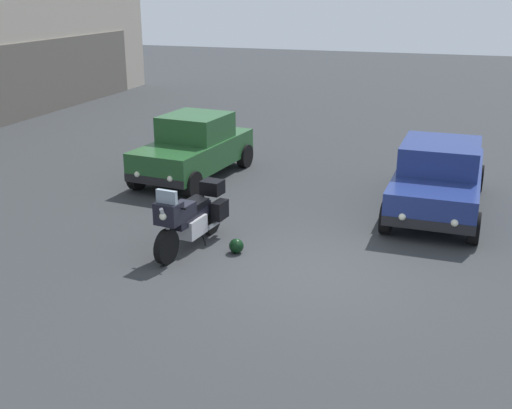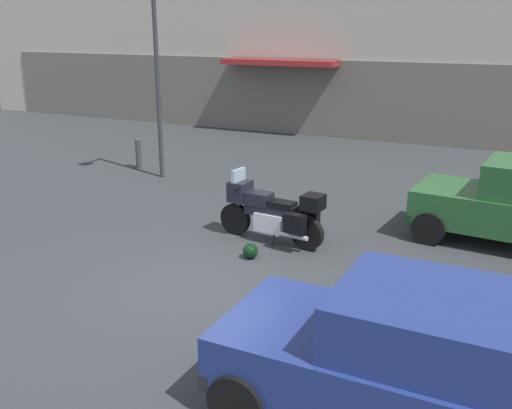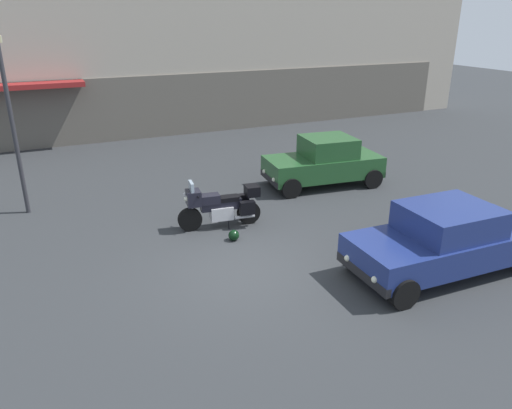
{
  "view_description": "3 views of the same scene",
  "coord_description": "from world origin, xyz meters",
  "px_view_note": "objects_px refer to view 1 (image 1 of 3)",
  "views": [
    {
      "loc": [
        -9.88,
        -2.29,
        4.72
      ],
      "look_at": [
        -0.2,
        0.94,
        1.2
      ],
      "focal_mm": 44.27,
      "sensor_mm": 36.0,
      "label": 1
    },
    {
      "loc": [
        4.59,
        -7.27,
        4.08
      ],
      "look_at": [
        0.65,
        1.09,
        1.18
      ],
      "focal_mm": 40.72,
      "sensor_mm": 36.0,
      "label": 2
    },
    {
      "loc": [
        -3.78,
        -8.97,
        5.41
      ],
      "look_at": [
        0.73,
        0.99,
        1.1
      ],
      "focal_mm": 34.2,
      "sensor_mm": 36.0,
      "label": 3
    }
  ],
  "objects_px": {
    "motorcycle": "(191,216)",
    "car_hatchback_near": "(194,147)",
    "helmet": "(236,246)",
    "car_sedan_far": "(439,176)"
  },
  "relations": [
    {
      "from": "motorcycle",
      "to": "car_sedan_far",
      "type": "distance_m",
      "value": 5.68
    },
    {
      "from": "helmet",
      "to": "car_sedan_far",
      "type": "xyz_separation_m",
      "value": [
        3.69,
        -3.4,
        0.64
      ]
    },
    {
      "from": "helmet",
      "to": "car_sedan_far",
      "type": "bearing_deg",
      "value": -42.69
    },
    {
      "from": "helmet",
      "to": "car_hatchback_near",
      "type": "distance_m",
      "value": 5.18
    },
    {
      "from": "motorcycle",
      "to": "helmet",
      "type": "xyz_separation_m",
      "value": [
        -0.02,
        -0.92,
        -0.48
      ]
    },
    {
      "from": "car_hatchback_near",
      "to": "motorcycle",
      "type": "bearing_deg",
      "value": 28.74
    },
    {
      "from": "car_hatchback_near",
      "to": "car_sedan_far",
      "type": "height_order",
      "value": "car_hatchback_near"
    },
    {
      "from": "car_sedan_far",
      "to": "helmet",
      "type": "bearing_deg",
      "value": -41.33
    },
    {
      "from": "helmet",
      "to": "car_hatchback_near",
      "type": "height_order",
      "value": "car_hatchback_near"
    },
    {
      "from": "motorcycle",
      "to": "car_hatchback_near",
      "type": "height_order",
      "value": "car_hatchback_near"
    }
  ]
}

